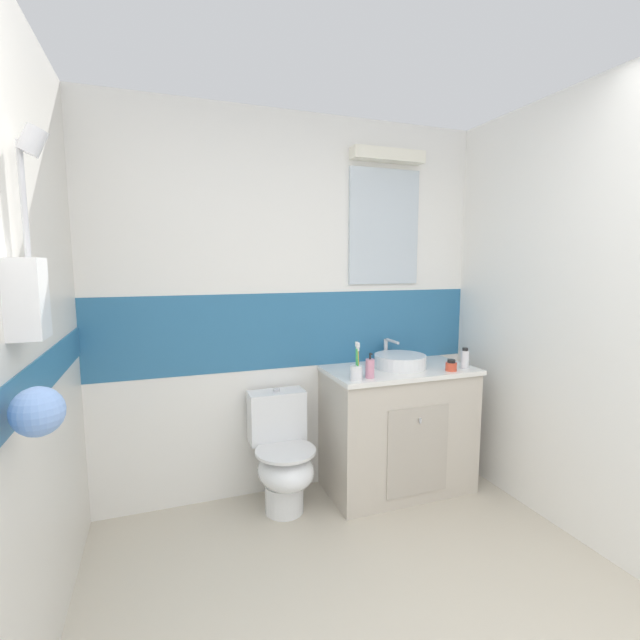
{
  "coord_description": "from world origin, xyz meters",
  "views": [
    {
      "loc": [
        -0.85,
        -0.4,
        1.54
      ],
      "look_at": [
        -0.03,
        1.87,
        1.23
      ],
      "focal_mm": 24.85,
      "sensor_mm": 36.0,
      "label": 1
    }
  ],
  "objects_px": {
    "toothbrush_cup": "(356,370)",
    "hair_gel_jar": "(451,366)",
    "soap_dispenser": "(370,368)",
    "sink_basin": "(400,360)",
    "toilet": "(283,456)",
    "lotion_bottle_short": "(465,359)"
  },
  "relations": [
    {
      "from": "sink_basin",
      "to": "soap_dispenser",
      "type": "relative_size",
      "value": 2.47
    },
    {
      "from": "toothbrush_cup",
      "to": "soap_dispenser",
      "type": "bearing_deg",
      "value": 8.26
    },
    {
      "from": "sink_basin",
      "to": "toothbrush_cup",
      "type": "height_order",
      "value": "toothbrush_cup"
    },
    {
      "from": "toothbrush_cup",
      "to": "hair_gel_jar",
      "type": "distance_m",
      "value": 0.67
    },
    {
      "from": "toilet",
      "to": "soap_dispenser",
      "type": "relative_size",
      "value": 4.75
    },
    {
      "from": "toothbrush_cup",
      "to": "soap_dispenser",
      "type": "height_order",
      "value": "toothbrush_cup"
    },
    {
      "from": "toilet",
      "to": "lotion_bottle_short",
      "type": "relative_size",
      "value": 5.39
    },
    {
      "from": "toilet",
      "to": "soap_dispenser",
      "type": "height_order",
      "value": "soap_dispenser"
    },
    {
      "from": "sink_basin",
      "to": "soap_dispenser",
      "type": "height_order",
      "value": "sink_basin"
    },
    {
      "from": "sink_basin",
      "to": "toilet",
      "type": "bearing_deg",
      "value": 179.47
    },
    {
      "from": "toothbrush_cup",
      "to": "soap_dispenser",
      "type": "distance_m",
      "value": 0.1
    },
    {
      "from": "soap_dispenser",
      "to": "hair_gel_jar",
      "type": "relative_size",
      "value": 2.12
    },
    {
      "from": "soap_dispenser",
      "to": "hair_gel_jar",
      "type": "bearing_deg",
      "value": -1.89
    },
    {
      "from": "toothbrush_cup",
      "to": "lotion_bottle_short",
      "type": "bearing_deg",
      "value": 1.82
    },
    {
      "from": "toothbrush_cup",
      "to": "lotion_bottle_short",
      "type": "height_order",
      "value": "toothbrush_cup"
    },
    {
      "from": "toilet",
      "to": "hair_gel_jar",
      "type": "xyz_separation_m",
      "value": [
        1.08,
        -0.2,
        0.53
      ]
    },
    {
      "from": "sink_basin",
      "to": "toothbrush_cup",
      "type": "relative_size",
      "value": 1.68
    },
    {
      "from": "toothbrush_cup",
      "to": "sink_basin",
      "type": "bearing_deg",
      "value": 25.02
    },
    {
      "from": "lotion_bottle_short",
      "to": "hair_gel_jar",
      "type": "distance_m",
      "value": 0.14
    },
    {
      "from": "toilet",
      "to": "hair_gel_jar",
      "type": "relative_size",
      "value": 10.06
    },
    {
      "from": "soap_dispenser",
      "to": "hair_gel_jar",
      "type": "xyz_separation_m",
      "value": [
        0.58,
        -0.02,
        -0.03
      ]
    },
    {
      "from": "sink_basin",
      "to": "hair_gel_jar",
      "type": "relative_size",
      "value": 5.24
    }
  ]
}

